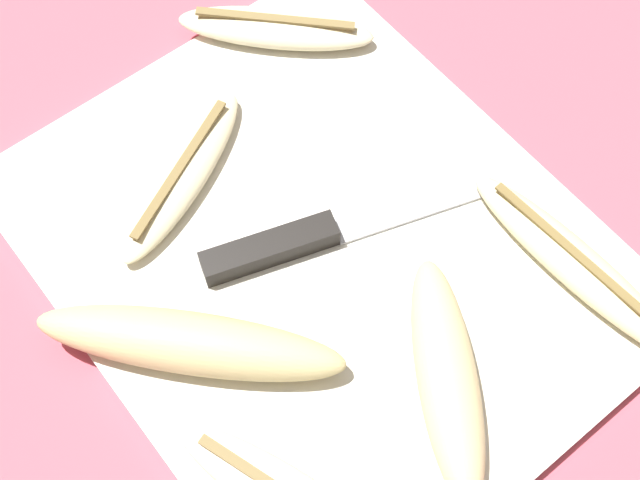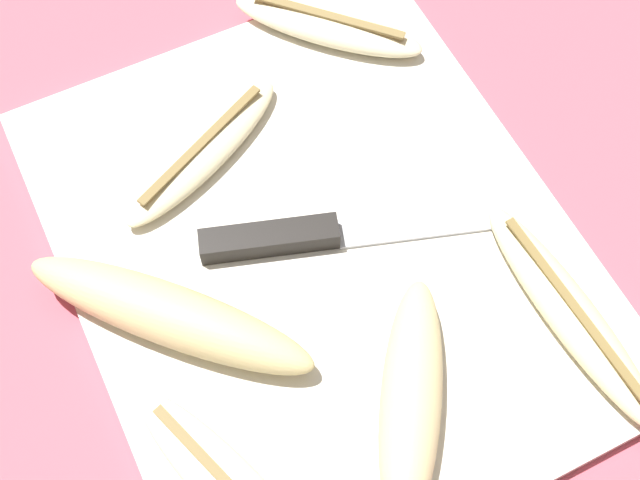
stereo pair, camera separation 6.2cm
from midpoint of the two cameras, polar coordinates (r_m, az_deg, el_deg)
name	(u,v)px [view 1 (the left image)]	position (r m, az deg, el deg)	size (l,w,h in m)	color
ground_plane	(320,254)	(0.64, -2.76, -1.18)	(4.00, 4.00, 0.00)	#C65160
cutting_board	(320,250)	(0.63, -2.79, -0.94)	(0.42, 0.34, 0.01)	silver
knife	(294,241)	(0.62, -4.50, -0.36)	(0.08, 0.20, 0.02)	black
banana_cream_curved	(182,175)	(0.66, -11.52, 3.87)	(0.10, 0.16, 0.02)	beige
banana_soft_right	(575,263)	(0.62, 13.32, -1.72)	(0.19, 0.04, 0.02)	beige
banana_mellow_near	(442,381)	(0.57, 4.75, -9.28)	(0.16, 0.12, 0.03)	beige
banana_pale_long	(276,28)	(0.73, -5.35, 13.15)	(0.14, 0.14, 0.02)	beige
banana_spotted_left	(190,343)	(0.59, -11.33, -6.77)	(0.18, 0.17, 0.03)	#DBC684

